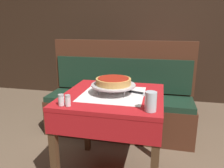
{
  "coord_description": "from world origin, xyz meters",
  "views": [
    {
      "loc": [
        0.35,
        -1.56,
        1.25
      ],
      "look_at": [
        -0.0,
        -0.02,
        0.82
      ],
      "focal_mm": 35.0,
      "sensor_mm": 36.0,
      "label": 1
    }
  ],
  "objects": [
    {
      "name": "pizza_pan_stand",
      "position": [
        -0.0,
        0.01,
        0.8
      ],
      "size": [
        0.34,
        0.34,
        0.07
      ],
      "color": "#ADADB2",
      "rests_on": "dining_table_front"
    },
    {
      "name": "pepper_shaker",
      "position": [
        -0.23,
        -0.32,
        0.78
      ],
      "size": [
        0.04,
        0.04,
        0.08
      ],
      "color": "silver",
      "rests_on": "dining_table_front"
    },
    {
      "name": "deep_dish_pizza",
      "position": [
        -0.0,
        0.01,
        0.84
      ],
      "size": [
        0.27,
        0.27,
        0.05
      ],
      "color": "tan",
      "rests_on": "pizza_pan_stand"
    },
    {
      "name": "dining_table_front",
      "position": [
        0.0,
        0.0,
        0.63
      ],
      "size": [
        0.76,
        0.76,
        0.74
      ],
      "color": "red",
      "rests_on": "ground_plane"
    },
    {
      "name": "dining_table_rear",
      "position": [
        0.28,
        1.62,
        0.62
      ],
      "size": [
        0.8,
        0.8,
        0.74
      ],
      "color": "red",
      "rests_on": "ground_plane"
    },
    {
      "name": "pizza_server",
      "position": [
        0.2,
        0.05,
        0.74
      ],
      "size": [
        0.26,
        0.13,
        0.01
      ],
      "color": "#BCBCC1",
      "rests_on": "dining_table_front"
    },
    {
      "name": "booth_bench",
      "position": [
        -0.1,
        0.79,
        0.32
      ],
      "size": [
        1.67,
        0.47,
        1.08
      ],
      "color": "#4C2819",
      "rests_on": "ground_plane"
    },
    {
      "name": "water_glass_near",
      "position": [
        0.3,
        -0.29,
        0.8
      ],
      "size": [
        0.07,
        0.07,
        0.12
      ],
      "color": "silver",
      "rests_on": "dining_table_front"
    },
    {
      "name": "condiment_caddy",
      "position": [
        0.38,
        1.57,
        0.77
      ],
      "size": [
        0.15,
        0.15,
        0.15
      ],
      "color": "black",
      "rests_on": "dining_table_rear"
    },
    {
      "name": "salt_shaker",
      "position": [
        -0.28,
        -0.32,
        0.78
      ],
      "size": [
        0.04,
        0.04,
        0.08
      ],
      "color": "silver",
      "rests_on": "dining_table_front"
    },
    {
      "name": "back_wall_panel",
      "position": [
        0.0,
        2.16,
        1.2
      ],
      "size": [
        6.0,
        0.04,
        2.4
      ],
      "primitive_type": "cube",
      "color": "black",
      "rests_on": "ground_plane"
    }
  ]
}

